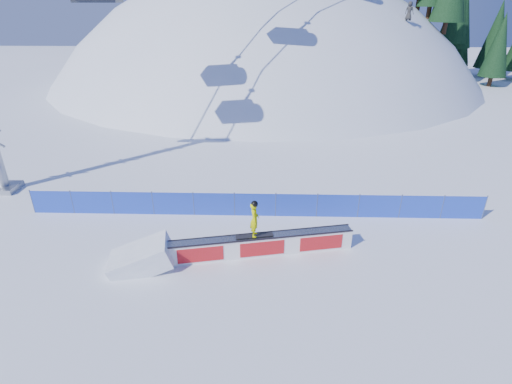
{
  "coord_description": "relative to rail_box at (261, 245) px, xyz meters",
  "views": [
    {
      "loc": [
        0.54,
        -12.63,
        9.65
      ],
      "look_at": [
        0.09,
        3.07,
        1.99
      ],
      "focal_mm": 28.0,
      "sensor_mm": 36.0,
      "label": 1
    }
  ],
  "objects": [
    {
      "name": "snow_hill",
      "position": [
        -0.35,
        40.77,
        -18.46
      ],
      "size": [
        64.0,
        64.0,
        64.0
      ],
      "color": "white",
      "rests_on": "ground"
    },
    {
      "name": "snowboarder",
      "position": [
        -0.27,
        -0.06,
        1.26
      ],
      "size": [
        1.56,
        0.58,
        1.61
      ],
      "rotation": [
        0.0,
        0.0,
        1.58
      ],
      "color": "black",
      "rests_on": "rail_box"
    },
    {
      "name": "ground",
      "position": [
        -0.35,
        -1.23,
        -0.46
      ],
      "size": [
        160.0,
        160.0,
        0.0
      ],
      "primitive_type": "plane",
      "color": "white",
      "rests_on": "ground"
    },
    {
      "name": "snow_ramp",
      "position": [
        -4.73,
        -0.96,
        -0.46
      ],
      "size": [
        2.8,
        2.06,
        1.58
      ],
      "primitive_type": null,
      "rotation": [
        0.0,
        -0.31,
        0.2
      ],
      "color": "white",
      "rests_on": "ground"
    },
    {
      "name": "rail_box",
      "position": [
        0.0,
        0.0,
        0.0
      ],
      "size": [
        7.67,
        2.07,
        0.93
      ],
      "rotation": [
        0.0,
        0.0,
        0.2
      ],
      "color": "white",
      "rests_on": "ground"
    },
    {
      "name": "safety_fence",
      "position": [
        -0.35,
        3.27,
        0.15
      ],
      "size": [
        22.05,
        0.05,
        1.3
      ],
      "color": "blue",
      "rests_on": "ground"
    }
  ]
}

